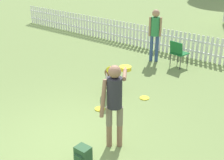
{
  "coord_description": "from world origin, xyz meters",
  "views": [
    {
      "loc": [
        3.86,
        -3.52,
        3.58
      ],
      "look_at": [
        -0.15,
        1.53,
        0.8
      ],
      "focal_mm": 50.0,
      "sensor_mm": 36.0,
      "label": 1
    }
  ],
  "objects_px": {
    "frisbee_far_scatter": "(100,109)",
    "spectator_standing": "(155,30)",
    "backpack_on_grass": "(83,155)",
    "frisbee_near_handler": "(144,98)",
    "handler_person": "(115,96)",
    "leaping_dog": "(111,73)",
    "folding_chair_blue_left": "(178,52)"
  },
  "relations": [
    {
      "from": "frisbee_far_scatter",
      "to": "spectator_standing",
      "type": "bearing_deg",
      "value": 101.93
    },
    {
      "from": "handler_person",
      "to": "backpack_on_grass",
      "type": "bearing_deg",
      "value": -137.68
    },
    {
      "from": "leaping_dog",
      "to": "frisbee_near_handler",
      "type": "xyz_separation_m",
      "value": [
        0.92,
        0.23,
        -0.54
      ]
    },
    {
      "from": "handler_person",
      "to": "spectator_standing",
      "type": "height_order",
      "value": "spectator_standing"
    },
    {
      "from": "leaping_dog",
      "to": "frisbee_near_handler",
      "type": "height_order",
      "value": "leaping_dog"
    },
    {
      "from": "handler_person",
      "to": "folding_chair_blue_left",
      "type": "height_order",
      "value": "handler_person"
    },
    {
      "from": "handler_person",
      "to": "spectator_standing",
      "type": "distance_m",
      "value": 5.0
    },
    {
      "from": "folding_chair_blue_left",
      "to": "spectator_standing",
      "type": "bearing_deg",
      "value": 9.0
    },
    {
      "from": "leaping_dog",
      "to": "backpack_on_grass",
      "type": "height_order",
      "value": "leaping_dog"
    },
    {
      "from": "spectator_standing",
      "to": "leaping_dog",
      "type": "bearing_deg",
      "value": 73.71
    },
    {
      "from": "handler_person",
      "to": "frisbee_near_handler",
      "type": "relative_size",
      "value": 6.88
    },
    {
      "from": "leaping_dog",
      "to": "spectator_standing",
      "type": "height_order",
      "value": "spectator_standing"
    },
    {
      "from": "handler_person",
      "to": "spectator_standing",
      "type": "relative_size",
      "value": 0.96
    },
    {
      "from": "frisbee_near_handler",
      "to": "spectator_standing",
      "type": "bearing_deg",
      "value": 116.99
    },
    {
      "from": "backpack_on_grass",
      "to": "folding_chair_blue_left",
      "type": "distance_m",
      "value": 5.49
    },
    {
      "from": "frisbee_far_scatter",
      "to": "spectator_standing",
      "type": "distance_m",
      "value": 3.93
    },
    {
      "from": "frisbee_far_scatter",
      "to": "folding_chair_blue_left",
      "type": "xyz_separation_m",
      "value": [
        0.1,
        3.7,
        0.5
      ]
    },
    {
      "from": "handler_person",
      "to": "spectator_standing",
      "type": "xyz_separation_m",
      "value": [
        -1.94,
        4.6,
        0.01
      ]
    },
    {
      "from": "frisbee_near_handler",
      "to": "leaping_dog",
      "type": "bearing_deg",
      "value": -165.75
    },
    {
      "from": "handler_person",
      "to": "frisbee_far_scatter",
      "type": "bearing_deg",
      "value": 101.79
    },
    {
      "from": "backpack_on_grass",
      "to": "folding_chair_blue_left",
      "type": "bearing_deg",
      "value": 100.05
    },
    {
      "from": "frisbee_near_handler",
      "to": "spectator_standing",
      "type": "height_order",
      "value": "spectator_standing"
    },
    {
      "from": "frisbee_far_scatter",
      "to": "backpack_on_grass",
      "type": "height_order",
      "value": "backpack_on_grass"
    },
    {
      "from": "handler_person",
      "to": "frisbee_near_handler",
      "type": "xyz_separation_m",
      "value": [
        -0.64,
        2.05,
        -1.04
      ]
    },
    {
      "from": "frisbee_near_handler",
      "to": "spectator_standing",
      "type": "distance_m",
      "value": 3.05
    },
    {
      "from": "folding_chair_blue_left",
      "to": "leaping_dog",
      "type": "bearing_deg",
      "value": 89.15
    },
    {
      "from": "handler_person",
      "to": "leaping_dog",
      "type": "bearing_deg",
      "value": 90.27
    },
    {
      "from": "frisbee_near_handler",
      "to": "frisbee_far_scatter",
      "type": "relative_size",
      "value": 1.0
    },
    {
      "from": "frisbee_near_handler",
      "to": "folding_chair_blue_left",
      "type": "relative_size",
      "value": 0.28
    },
    {
      "from": "backpack_on_grass",
      "to": "frisbee_far_scatter",
      "type": "bearing_deg",
      "value": 121.86
    },
    {
      "from": "backpack_on_grass",
      "to": "spectator_standing",
      "type": "relative_size",
      "value": 0.19
    },
    {
      "from": "leaping_dog",
      "to": "frisbee_near_handler",
      "type": "distance_m",
      "value": 1.09
    }
  ]
}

